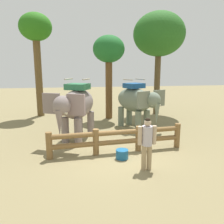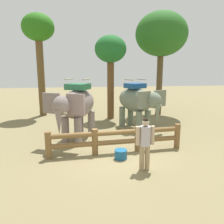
{
  "view_description": "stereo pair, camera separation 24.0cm",
  "coord_description": "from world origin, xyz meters",
  "px_view_note": "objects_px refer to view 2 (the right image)",
  "views": [
    {
      "loc": [
        -1.6,
        -8.27,
        3.47
      ],
      "look_at": [
        0.0,
        1.75,
        1.4
      ],
      "focal_mm": 36.13,
      "sensor_mm": 36.0,
      "label": 1
    },
    {
      "loc": [
        -1.36,
        -8.31,
        3.47
      ],
      "look_at": [
        0.0,
        1.75,
        1.4
      ],
      "focal_mm": 36.13,
      "sensor_mm": 36.0,
      "label": 2
    }
  ],
  "objects_px": {
    "log_fence": "(117,138)",
    "elephant_center": "(137,101)",
    "tourist_woman_in_black": "(145,140)",
    "feed_bucket": "(121,154)",
    "tree_far_right": "(38,34)",
    "tree_back_center": "(161,35)",
    "tree_far_left": "(111,53)",
    "elephant_near_left": "(76,106)"
  },
  "relations": [
    {
      "from": "tree_back_center",
      "to": "feed_bucket",
      "type": "relative_size",
      "value": 15.12
    },
    {
      "from": "elephant_center",
      "to": "tree_back_center",
      "type": "xyz_separation_m",
      "value": [
        2.55,
        3.73,
        4.02
      ]
    },
    {
      "from": "elephant_center",
      "to": "elephant_near_left",
      "type": "bearing_deg",
      "value": -157.84
    },
    {
      "from": "tree_far_right",
      "to": "feed_bucket",
      "type": "bearing_deg",
      "value": -63.5
    },
    {
      "from": "elephant_near_left",
      "to": "tree_back_center",
      "type": "bearing_deg",
      "value": 40.99
    },
    {
      "from": "log_fence",
      "to": "feed_bucket",
      "type": "xyz_separation_m",
      "value": [
        0.06,
        -0.64,
        -0.43
      ]
    },
    {
      "from": "elephant_near_left",
      "to": "tree_far_right",
      "type": "distance_m",
      "value": 7.41
    },
    {
      "from": "log_fence",
      "to": "tree_far_left",
      "type": "height_order",
      "value": "tree_far_left"
    },
    {
      "from": "tourist_woman_in_black",
      "to": "tree_far_right",
      "type": "bearing_deg",
      "value": 117.1
    },
    {
      "from": "elephant_center",
      "to": "tree_back_center",
      "type": "relative_size",
      "value": 0.46
    },
    {
      "from": "tree_far_left",
      "to": "feed_bucket",
      "type": "distance_m",
      "value": 8.01
    },
    {
      "from": "log_fence",
      "to": "elephant_center",
      "type": "bearing_deg",
      "value": 63.83
    },
    {
      "from": "elephant_near_left",
      "to": "tree_far_right",
      "type": "bearing_deg",
      "value": 113.69
    },
    {
      "from": "log_fence",
      "to": "elephant_center",
      "type": "distance_m",
      "value": 3.89
    },
    {
      "from": "feed_bucket",
      "to": "tree_back_center",
      "type": "bearing_deg",
      "value": 61.81
    },
    {
      "from": "log_fence",
      "to": "tree_far_left",
      "type": "xyz_separation_m",
      "value": [
        0.55,
        6.22,
        3.69
      ]
    },
    {
      "from": "tourist_woman_in_black",
      "to": "elephant_center",
      "type": "bearing_deg",
      "value": 79.1
    },
    {
      "from": "tree_far_right",
      "to": "feed_bucket",
      "type": "relative_size",
      "value": 14.62
    },
    {
      "from": "tree_far_right",
      "to": "elephant_near_left",
      "type": "bearing_deg",
      "value": -66.31
    },
    {
      "from": "elephant_center",
      "to": "tree_far_left",
      "type": "height_order",
      "value": "tree_far_left"
    },
    {
      "from": "log_fence",
      "to": "tree_far_right",
      "type": "bearing_deg",
      "value": 118.02
    },
    {
      "from": "log_fence",
      "to": "tree_back_center",
      "type": "xyz_separation_m",
      "value": [
        4.21,
        7.12,
        4.98
      ]
    },
    {
      "from": "elephant_near_left",
      "to": "feed_bucket",
      "type": "distance_m",
      "value": 3.48
    },
    {
      "from": "tree_back_center",
      "to": "tree_far_left",
      "type": "bearing_deg",
      "value": -166.2
    },
    {
      "from": "log_fence",
      "to": "tree_back_center",
      "type": "distance_m",
      "value": 9.65
    },
    {
      "from": "elephant_near_left",
      "to": "tree_back_center",
      "type": "distance_m",
      "value": 8.68
    },
    {
      "from": "tree_far_right",
      "to": "tree_far_left",
      "type": "bearing_deg",
      "value": -18.38
    },
    {
      "from": "elephant_center",
      "to": "tourist_woman_in_black",
      "type": "bearing_deg",
      "value": -100.9
    },
    {
      "from": "tree_far_left",
      "to": "tree_far_right",
      "type": "relative_size",
      "value": 0.78
    },
    {
      "from": "tree_far_right",
      "to": "feed_bucket",
      "type": "xyz_separation_m",
      "value": [
        4.19,
        -8.41,
        -5.43
      ]
    },
    {
      "from": "elephant_near_left",
      "to": "tourist_woman_in_black",
      "type": "bearing_deg",
      "value": -58.02
    },
    {
      "from": "elephant_near_left",
      "to": "feed_bucket",
      "type": "relative_size",
      "value": 7.23
    },
    {
      "from": "elephant_center",
      "to": "feed_bucket",
      "type": "bearing_deg",
      "value": -111.79
    },
    {
      "from": "tourist_woman_in_black",
      "to": "feed_bucket",
      "type": "xyz_separation_m",
      "value": [
        -0.63,
        1.03,
        -0.87
      ]
    },
    {
      "from": "tree_far_left",
      "to": "feed_bucket",
      "type": "bearing_deg",
      "value": -94.11
    },
    {
      "from": "tree_back_center",
      "to": "feed_bucket",
      "type": "bearing_deg",
      "value": -118.19
    },
    {
      "from": "tree_back_center",
      "to": "elephant_center",
      "type": "bearing_deg",
      "value": -124.33
    },
    {
      "from": "tourist_woman_in_black",
      "to": "log_fence",
      "type": "bearing_deg",
      "value": 112.57
    },
    {
      "from": "elephant_center",
      "to": "tree_back_center",
      "type": "height_order",
      "value": "tree_back_center"
    },
    {
      "from": "log_fence",
      "to": "tourist_woman_in_black",
      "type": "bearing_deg",
      "value": -67.43
    },
    {
      "from": "tree_back_center",
      "to": "tourist_woman_in_black",
      "type": "bearing_deg",
      "value": -111.85
    },
    {
      "from": "tree_far_left",
      "to": "tree_back_center",
      "type": "xyz_separation_m",
      "value": [
        3.66,
        0.9,
        1.29
      ]
    }
  ]
}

